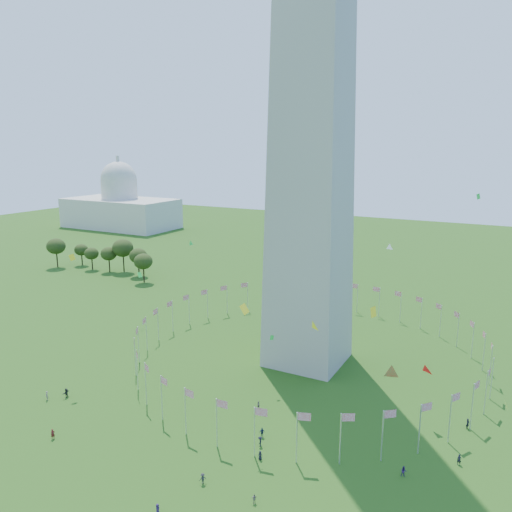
% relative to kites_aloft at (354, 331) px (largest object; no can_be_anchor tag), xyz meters
% --- Properties ---
extents(ground, '(600.00, 600.00, 0.00)m').
position_rel_kites_aloft_xyz_m(ground, '(-18.76, -24.38, -19.49)').
color(ground, '#1E4510').
rests_on(ground, ground).
extents(flag_ring, '(80.24, 80.24, 9.00)m').
position_rel_kites_aloft_xyz_m(flag_ring, '(-18.76, 25.62, -14.99)').
color(flag_ring, silver).
rests_on(flag_ring, ground).
extents(capitol_building, '(70.00, 35.00, 46.00)m').
position_rel_kites_aloft_xyz_m(capitol_building, '(-198.76, 155.62, 3.51)').
color(capitol_building, beige).
rests_on(capitol_building, ground).
extents(crowd, '(94.65, 69.35, 1.98)m').
position_rel_kites_aloft_xyz_m(crowd, '(-14.88, -19.22, -18.60)').
color(crowd, black).
rests_on(crowd, ground).
extents(kites_aloft, '(111.65, 67.22, 36.75)m').
position_rel_kites_aloft_xyz_m(kites_aloft, '(0.00, 0.00, 0.00)').
color(kites_aloft, yellow).
rests_on(kites_aloft, ground).
extents(tree_line_west, '(55.77, 16.52, 13.28)m').
position_rel_kites_aloft_xyz_m(tree_line_west, '(-123.24, 66.51, -13.81)').
color(tree_line_west, '#314617').
rests_on(tree_line_west, ground).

